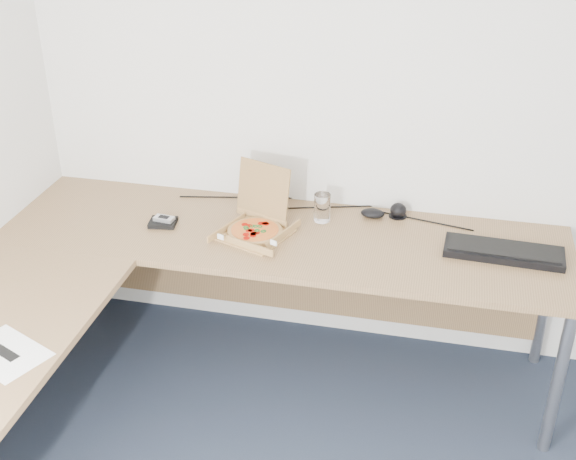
% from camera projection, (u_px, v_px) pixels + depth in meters
% --- Properties ---
extents(room_shell, '(3.50, 3.50, 2.50)m').
position_uv_depth(room_shell, '(356.00, 346.00, 1.73)').
color(room_shell, silver).
rests_on(room_shell, ground).
extents(desk, '(2.50, 2.20, 0.73)m').
position_uv_depth(desk, '(181.00, 282.00, 2.99)').
color(desk, olive).
rests_on(desk, ground).
extents(pizza_box, '(0.27, 0.31, 0.27)m').
position_uv_depth(pizza_box, '(256.00, 227.00, 3.26)').
color(pizza_box, '#AE8149').
rests_on(pizza_box, desk).
extents(drinking_glass, '(0.07, 0.07, 0.13)m').
position_uv_depth(drinking_glass, '(322.00, 208.00, 3.36)').
color(drinking_glass, silver).
rests_on(drinking_glass, desk).
extents(keyboard, '(0.50, 0.20, 0.03)m').
position_uv_depth(keyboard, '(504.00, 252.00, 3.11)').
color(keyboard, black).
rests_on(keyboard, desk).
extents(mouse, '(0.13, 0.11, 0.04)m').
position_uv_depth(mouse, '(373.00, 213.00, 3.41)').
color(mouse, black).
rests_on(mouse, desk).
extents(wallet, '(0.13, 0.12, 0.02)m').
position_uv_depth(wallet, '(163.00, 223.00, 3.35)').
color(wallet, black).
rests_on(wallet, desk).
extents(phone, '(0.09, 0.06, 0.02)m').
position_uv_depth(phone, '(164.00, 219.00, 3.34)').
color(phone, '#B2B5BA').
rests_on(phone, wallet).
extents(paper_sheet, '(0.34, 0.30, 0.00)m').
position_uv_depth(paper_sheet, '(5.00, 353.00, 2.54)').
color(paper_sheet, white).
rests_on(paper_sheet, desk).
extents(dome_speaker, '(0.08, 0.08, 0.07)m').
position_uv_depth(dome_speaker, '(398.00, 209.00, 3.41)').
color(dome_speaker, black).
rests_on(dome_speaker, desk).
extents(cable_bundle, '(0.68, 0.14, 0.01)m').
position_uv_depth(cable_bundle, '(316.00, 207.00, 3.50)').
color(cable_bundle, black).
rests_on(cable_bundle, desk).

